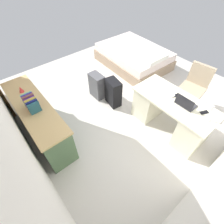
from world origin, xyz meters
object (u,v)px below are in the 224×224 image
object	(u,v)px
office_chair	(192,90)
suitcase_black	(113,93)
desk	(170,114)
suitcase_spare_grey	(97,86)
cell_phone_near_laptop	(204,112)
figurine_small	(21,89)
computer_mouse	(173,96)
credenza	(39,120)
laptop	(185,103)
desk_lamp	(211,106)
bed	(134,57)
cell_phone_by_mouse	(176,95)

from	to	relation	value
office_chair	suitcase_black	bearing A→B (deg)	48.92
desk	suitcase_spare_grey	bearing A→B (deg)	16.70
suitcase_spare_grey	cell_phone_near_laptop	size ratio (longest dim) A/B	4.23
office_chair	figurine_small	world-z (taller)	office_chair
computer_mouse	suitcase_spare_grey	bearing A→B (deg)	19.51
desk	credenza	bearing A→B (deg)	53.76
laptop	desk_lamp	distance (m)	0.40
laptop	desk_lamp	xyz separation A→B (m)	(-0.34, 0.01, 0.21)
bed	cell_phone_by_mouse	size ratio (longest dim) A/B	14.28
cell_phone_near_laptop	figurine_small	bearing A→B (deg)	64.96
credenza	desk_lamp	bearing A→B (deg)	-134.99
credenza	desk	bearing A→B (deg)	-126.24
cell_phone_by_mouse	figurine_small	size ratio (longest dim) A/B	1.24
desk_lamp	desk	bearing A→B (deg)	-0.18
cell_phone_by_mouse	suitcase_spare_grey	bearing A→B (deg)	48.66
figurine_small	laptop	bearing A→B (deg)	-136.01
cell_phone_by_mouse	figurine_small	distance (m)	2.68
office_chair	computer_mouse	distance (m)	0.88
laptop	desk_lamp	world-z (taller)	desk_lamp
credenza	bed	size ratio (longest dim) A/B	0.93
credenza	laptop	distance (m)	2.51
cell_phone_by_mouse	desk_lamp	xyz separation A→B (m)	(-0.58, 0.11, 0.25)
suitcase_spare_grey	suitcase_black	bearing A→B (deg)	-164.63
suitcase_black	cell_phone_by_mouse	xyz separation A→B (m)	(-1.12, -0.47, 0.42)
desk	computer_mouse	distance (m)	0.38
bed	suitcase_black	xyz separation A→B (m)	(-0.87, 1.49, 0.06)
desk	laptop	bearing A→B (deg)	-177.42
office_chair	suitcase_spare_grey	bearing A→B (deg)	41.95
figurine_small	suitcase_spare_grey	bearing A→B (deg)	-98.29
office_chair	suitcase_black	world-z (taller)	office_chair
desk	cell_phone_by_mouse	size ratio (longest dim) A/B	10.60
cell_phone_by_mouse	suitcase_black	bearing A→B (deg)	50.70
suitcase_black	laptop	distance (m)	1.48
figurine_small	cell_phone_by_mouse	bearing A→B (deg)	-130.98
desk_lamp	office_chair	bearing A→B (deg)	-54.57
cell_phone_near_laptop	desk_lamp	size ratio (longest dim) A/B	0.39
bed	desk_lamp	size ratio (longest dim) A/B	5.63
suitcase_black	cell_phone_near_laptop	world-z (taller)	cell_phone_near_laptop
credenza	computer_mouse	bearing A→B (deg)	-123.69
office_chair	desk_lamp	distance (m)	1.21
bed	figurine_small	distance (m)	3.10
cell_phone_by_mouse	desk_lamp	bearing A→B (deg)	-162.62
desk_lamp	figurine_small	distance (m)	3.03
credenza	computer_mouse	xyz separation A→B (m)	(-1.31, -1.97, 0.36)
desk_lamp	figurine_small	world-z (taller)	desk_lamp
suitcase_spare_grey	cell_phone_by_mouse	bearing A→B (deg)	-159.04
suitcase_spare_grey	credenza	bearing A→B (deg)	98.65
desk_lamp	cell_phone_near_laptop	bearing A→B (deg)	-64.85
bed	cell_phone_near_laptop	distance (m)	2.76
suitcase_black	computer_mouse	bearing A→B (deg)	-150.45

